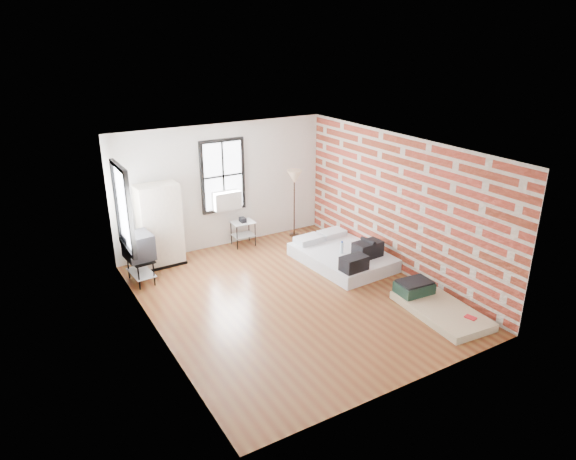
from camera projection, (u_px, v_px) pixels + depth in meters
ground at (291, 297)px, 9.57m from camera, size 6.00×6.00×0.00m
room_shell at (292, 202)px, 9.35m from camera, size 5.02×6.02×2.80m
mattress_main at (344, 255)px, 10.92m from camera, size 1.65×2.16×0.66m
mattress_bare at (434, 305)px, 9.09m from camera, size 1.05×1.80×0.37m
wardrobe at (160, 226)px, 10.62m from camera, size 0.90×0.54×1.76m
side_table at (243, 227)px, 11.75m from camera, size 0.53×0.43×0.68m
floor_lamp at (294, 180)px, 11.99m from camera, size 0.35×0.35×1.62m
tv_stand at (139, 248)px, 9.91m from camera, size 0.55×0.75×1.01m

